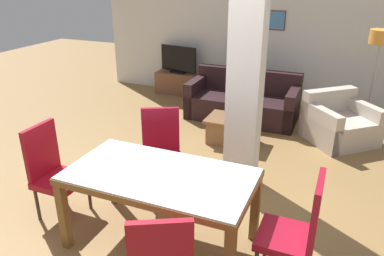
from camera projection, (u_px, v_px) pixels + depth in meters
ground_plane at (162, 242)px, 3.70m from camera, size 18.00×18.00×0.00m
back_wall at (272, 33)px, 7.17m from camera, size 7.20×0.09×2.70m
divider_pillar at (246, 79)px, 4.20m from camera, size 0.37×0.30×2.70m
dining_table at (160, 188)px, 3.46m from camera, size 1.72×0.92×0.78m
dining_chair_head_left at (53, 169)px, 3.94m from camera, size 0.46×0.46×1.02m
dining_chair_head_right at (298, 229)px, 3.04m from camera, size 0.46×0.46×1.02m
dining_chair_far_left at (161, 150)px, 4.36m from camera, size 0.62×0.62×1.02m
sofa at (243, 103)px, 6.68m from camera, size 1.91×0.89×0.83m
armchair at (339, 125)px, 5.78m from camera, size 1.24×1.23×0.76m
coffee_table at (232, 130)px, 5.76m from camera, size 0.76×0.56×0.39m
bottle at (234, 109)px, 5.77m from camera, size 0.07×0.07×0.27m
tv_stand at (179, 83)px, 8.04m from camera, size 0.96×0.40×0.46m
tv_screen at (179, 60)px, 7.84m from camera, size 0.84×0.25×0.56m
floor_lamp at (380, 46)px, 5.95m from camera, size 0.37×0.37×1.61m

